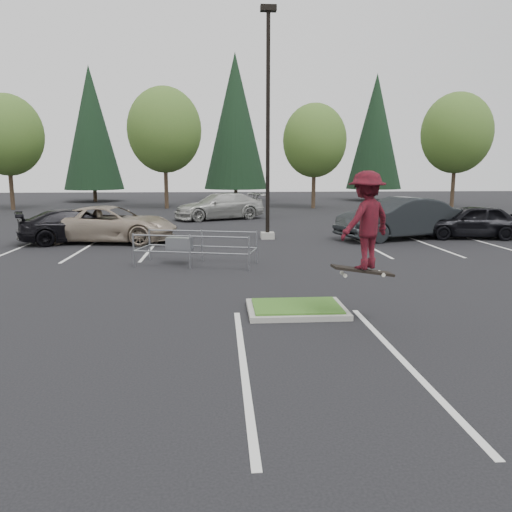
{
  "coord_description": "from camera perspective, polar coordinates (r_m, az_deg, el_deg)",
  "views": [
    {
      "loc": [
        -1.72,
        -10.82,
        3.2
      ],
      "look_at": [
        -0.81,
        1.5,
        1.03
      ],
      "focal_mm": 35.0,
      "sensor_mm": 36.0,
      "label": 1
    }
  ],
  "objects": [
    {
      "name": "ground",
      "position": [
        11.41,
        4.63,
        -6.37
      ],
      "size": [
        120.0,
        120.0,
        0.0
      ],
      "primitive_type": "plane",
      "color": "black",
      "rests_on": "ground"
    },
    {
      "name": "grass_median",
      "position": [
        11.39,
        4.64,
        -6.0
      ],
      "size": [
        2.2,
        1.6,
        0.16
      ],
      "color": "gray",
      "rests_on": "ground"
    },
    {
      "name": "stall_lines",
      "position": [
        17.14,
        -2.93,
        -0.82
      ],
      "size": [
        22.62,
        17.6,
        0.01
      ],
      "color": "silver",
      "rests_on": "ground"
    },
    {
      "name": "light_pole",
      "position": [
        22.96,
        1.36,
        13.33
      ],
      "size": [
        0.7,
        0.6,
        10.12
      ],
      "color": "gray",
      "rests_on": "ground"
    },
    {
      "name": "decid_a",
      "position": [
        44.04,
        -26.55,
        12.02
      ],
      "size": [
        5.44,
        5.44,
        8.91
      ],
      "color": "#38281C",
      "rests_on": "ground"
    },
    {
      "name": "decid_b",
      "position": [
        41.67,
        -10.42,
        13.69
      ],
      "size": [
        5.89,
        5.89,
        9.64
      ],
      "color": "#38281C",
      "rests_on": "ground"
    },
    {
      "name": "decid_c",
      "position": [
        41.42,
        6.67,
        12.71
      ],
      "size": [
        5.12,
        5.12,
        8.38
      ],
      "color": "#38281C",
      "rests_on": "ground"
    },
    {
      "name": "decid_d",
      "position": [
        45.71,
        21.89,
        12.64
      ],
      "size": [
        5.76,
        5.76,
        9.43
      ],
      "color": "#38281C",
      "rests_on": "ground"
    },
    {
      "name": "conif_a",
      "position": [
        52.43,
        -18.29,
        13.71
      ],
      "size": [
        5.72,
        5.72,
        13.0
      ],
      "color": "#38281C",
      "rests_on": "ground"
    },
    {
      "name": "conif_b",
      "position": [
        51.56,
        -2.37,
        15.1
      ],
      "size": [
        6.38,
        6.38,
        14.5
      ],
      "color": "#38281C",
      "rests_on": "ground"
    },
    {
      "name": "conif_c",
      "position": [
        52.84,
        13.48,
        13.63
      ],
      "size": [
        5.5,
        5.5,
        12.5
      ],
      "color": "#38281C",
      "rests_on": "ground"
    },
    {
      "name": "cart_corral",
      "position": [
        16.95,
        -8.28,
        1.36
      ],
      "size": [
        4.15,
        2.35,
        1.11
      ],
      "rotation": [
        0.0,
        0.0,
        -0.26
      ],
      "color": "gray",
      "rests_on": "ground"
    },
    {
      "name": "skateboarder",
      "position": [
        10.29,
        12.29,
        3.95
      ],
      "size": [
        1.46,
        1.3,
        2.15
      ],
      "rotation": [
        0.0,
        0.0,
        3.72
      ],
      "color": "black",
      "rests_on": "ground"
    },
    {
      "name": "car_l_tan",
      "position": [
        22.95,
        -16.26,
        3.53
      ],
      "size": [
        6.07,
        3.49,
        1.59
      ],
      "primitive_type": "imported",
      "rotation": [
        0.0,
        0.0,
        1.42
      ],
      "color": "gray",
      "rests_on": "ground"
    },
    {
      "name": "car_l_black",
      "position": [
        23.31,
        -19.86,
        3.27
      ],
      "size": [
        5.43,
        3.78,
        1.46
      ],
      "primitive_type": "imported",
      "rotation": [
        0.0,
        0.0,
        1.95
      ],
      "color": "black",
      "rests_on": "ground"
    },
    {
      "name": "car_r_charc",
      "position": [
        23.89,
        15.97,
        4.15
      ],
      "size": [
        6.11,
        3.67,
        1.9
      ],
      "primitive_type": "imported",
      "rotation": [
        0.0,
        0.0,
        5.02
      ],
      "color": "black",
      "rests_on": "ground"
    },
    {
      "name": "car_r_black",
      "position": [
        25.32,
        23.42,
        3.66
      ],
      "size": [
        4.84,
        2.48,
        1.58
      ],
      "primitive_type": "imported",
      "rotation": [
        0.0,
        0.0,
        4.57
      ],
      "color": "black",
      "rests_on": "ground"
    },
    {
      "name": "car_far_silver",
      "position": [
        32.14,
        -4.03,
        5.7
      ],
      "size": [
        6.25,
        4.41,
        1.68
      ],
      "primitive_type": "imported",
      "rotation": [
        0.0,
        0.0,
        5.11
      ],
      "color": "#B1B2AC",
      "rests_on": "ground"
    }
  ]
}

